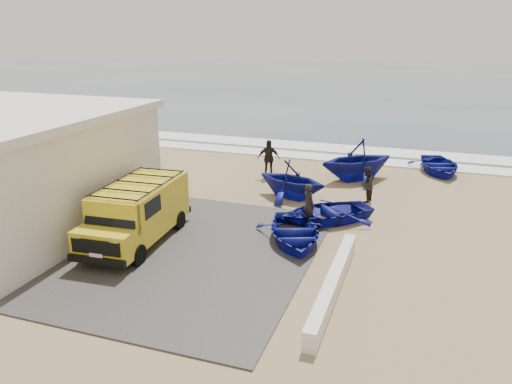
% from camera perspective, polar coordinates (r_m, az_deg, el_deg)
% --- Properties ---
extents(ground, '(160.00, 160.00, 0.00)m').
position_cam_1_polar(ground, '(18.45, -4.88, -4.43)').
color(ground, '#987F58').
extents(slab, '(12.00, 10.00, 0.05)m').
position_cam_1_polar(slab, '(17.73, -13.48, -5.79)').
color(slab, '#413E3B').
rests_on(slab, ground).
extents(ocean, '(180.00, 88.00, 0.01)m').
position_cam_1_polar(ocean, '(72.21, 13.73, 12.14)').
color(ocean, '#385166').
rests_on(ocean, ground).
extents(surf_line, '(180.00, 1.60, 0.06)m').
position_cam_1_polar(surf_line, '(29.27, 4.64, 4.24)').
color(surf_line, white).
rests_on(surf_line, ground).
extents(surf_wash, '(180.00, 2.20, 0.04)m').
position_cam_1_polar(surf_wash, '(31.63, 5.79, 5.25)').
color(surf_wash, white).
rests_on(surf_wash, ground).
extents(building, '(8.40, 9.40, 4.30)m').
position_cam_1_polar(building, '(20.45, -27.10, 2.26)').
color(building, white).
rests_on(building, ground).
extents(parapet, '(0.35, 6.00, 0.55)m').
position_cam_1_polar(parapet, '(14.40, 8.84, -10.27)').
color(parapet, silver).
rests_on(parapet, ground).
extents(van, '(2.22, 5.01, 2.11)m').
position_cam_1_polar(van, '(17.58, -13.41, -2.11)').
color(van, gold).
rests_on(van, ground).
extents(boat_near_left, '(3.70, 4.27, 0.74)m').
position_cam_1_polar(boat_near_left, '(17.33, 4.38, -4.63)').
color(boat_near_left, navy).
rests_on(boat_near_left, ground).
extents(boat_near_right, '(4.50, 4.34, 0.76)m').
position_cam_1_polar(boat_near_right, '(19.30, 7.96, -2.29)').
color(boat_near_right, navy).
rests_on(boat_near_right, ground).
extents(boat_mid_left, '(3.88, 3.59, 1.69)m').
position_cam_1_polar(boat_mid_left, '(21.68, 4.06, 1.46)').
color(boat_mid_left, navy).
rests_on(boat_mid_left, ground).
extents(boat_far_left, '(5.10, 5.07, 2.04)m').
position_cam_1_polar(boat_far_left, '(24.73, 11.47, 3.67)').
color(boat_far_left, navy).
rests_on(boat_far_left, ground).
extents(boat_far_right, '(3.48, 4.25, 0.77)m').
position_cam_1_polar(boat_far_right, '(27.27, 20.15, 2.88)').
color(boat_far_right, navy).
rests_on(boat_far_right, ground).
extents(fisherman_front, '(0.69, 0.69, 1.62)m').
position_cam_1_polar(fisherman_front, '(18.76, 6.05, -1.44)').
color(fisherman_front, black).
rests_on(fisherman_front, ground).
extents(fisherman_middle, '(0.73, 0.86, 1.54)m').
position_cam_1_polar(fisherman_middle, '(21.68, 12.50, 0.85)').
color(fisherman_middle, black).
rests_on(fisherman_middle, ground).
extents(fisherman_back, '(1.19, 0.86, 1.88)m').
position_cam_1_polar(fisherman_back, '(24.75, 1.43, 3.86)').
color(fisherman_back, black).
rests_on(fisherman_back, ground).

